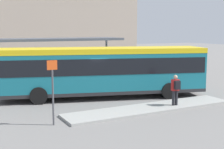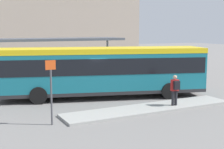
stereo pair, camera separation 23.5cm
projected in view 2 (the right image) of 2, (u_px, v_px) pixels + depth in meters
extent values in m
plane|color=slate|center=(103.00, 97.00, 19.02)|extent=(120.00, 120.00, 0.00)
cube|color=#9E9E99|center=(150.00, 108.00, 16.05)|extent=(9.37, 1.80, 0.12)
cube|color=#197284|center=(103.00, 70.00, 18.79)|extent=(12.39, 5.97, 2.65)
cube|color=yellow|center=(103.00, 50.00, 18.62)|extent=(12.41, 6.00, 0.30)
cube|color=black|center=(103.00, 65.00, 18.74)|extent=(12.16, 5.93, 0.93)
cube|color=black|center=(197.00, 63.00, 19.78)|extent=(0.75, 2.24, 1.02)
cube|color=#28282B|center=(103.00, 90.00, 18.96)|extent=(12.40, 5.98, 0.20)
cylinder|color=black|center=(156.00, 84.00, 20.78)|extent=(1.01, 0.55, 0.97)
cylinder|color=black|center=(169.00, 91.00, 18.43)|extent=(1.01, 0.55, 0.97)
cylinder|color=black|center=(41.00, 88.00, 19.48)|extent=(1.01, 0.55, 0.97)
cylinder|color=black|center=(38.00, 96.00, 17.13)|extent=(1.01, 0.55, 0.97)
cylinder|color=#232328|center=(173.00, 98.00, 16.34)|extent=(0.15, 0.15, 0.79)
cylinder|color=#232328|center=(176.00, 98.00, 16.40)|extent=(0.15, 0.15, 0.79)
cube|color=#B21E1E|center=(175.00, 85.00, 16.27)|extent=(0.42, 0.27, 0.59)
cube|color=black|center=(177.00, 85.00, 16.08)|extent=(0.32, 0.24, 0.45)
sphere|color=tan|center=(175.00, 77.00, 16.21)|extent=(0.21, 0.21, 0.21)
torus|color=black|center=(178.00, 75.00, 26.17)|extent=(0.13, 0.66, 0.66)
torus|color=black|center=(186.00, 76.00, 25.44)|extent=(0.13, 0.66, 0.66)
cylinder|color=orange|center=(182.00, 73.00, 25.78)|extent=(0.12, 0.69, 0.04)
cylinder|color=orange|center=(183.00, 74.00, 25.65)|extent=(0.04, 0.04, 0.32)
cube|color=black|center=(183.00, 72.00, 25.63)|extent=(0.09, 0.19, 0.04)
cylinder|color=orange|center=(179.00, 71.00, 26.06)|extent=(0.48, 0.09, 0.03)
torus|color=black|center=(179.00, 75.00, 26.12)|extent=(0.12, 0.66, 0.66)
torus|color=black|center=(173.00, 73.00, 26.94)|extent=(0.12, 0.66, 0.66)
cylinder|color=black|center=(176.00, 72.00, 26.50)|extent=(0.11, 0.69, 0.04)
cylinder|color=black|center=(175.00, 72.00, 26.66)|extent=(0.04, 0.04, 0.32)
cube|color=black|center=(175.00, 70.00, 26.63)|extent=(0.09, 0.19, 0.04)
cylinder|color=black|center=(178.00, 71.00, 26.16)|extent=(0.48, 0.09, 0.03)
torus|color=black|center=(168.00, 72.00, 27.76)|extent=(0.13, 0.74, 0.74)
torus|color=black|center=(174.00, 73.00, 26.82)|extent=(0.13, 0.74, 0.74)
cylinder|color=#287F3D|center=(171.00, 70.00, 27.26)|extent=(0.13, 0.78, 0.04)
cylinder|color=#287F3D|center=(172.00, 71.00, 27.10)|extent=(0.04, 0.04, 0.36)
cube|color=black|center=(172.00, 69.00, 27.07)|extent=(0.09, 0.19, 0.04)
cylinder|color=#287F3D|center=(169.00, 68.00, 27.62)|extent=(0.48, 0.09, 0.03)
cube|color=#4C515B|center=(52.00, 39.00, 22.89)|extent=(10.63, 2.95, 0.18)
cylinder|color=gray|center=(107.00, 60.00, 25.17)|extent=(0.16, 0.16, 3.27)
cylinder|color=slate|center=(87.00, 83.00, 22.30)|extent=(0.71, 0.71, 0.63)
sphere|color=#286B2D|center=(87.00, 74.00, 22.21)|extent=(0.82, 0.82, 0.82)
cylinder|color=#4C4C51|center=(51.00, 98.00, 13.29)|extent=(0.08, 0.08, 2.40)
cube|color=#D84C19|center=(50.00, 65.00, 13.09)|extent=(0.44, 0.03, 0.40)
cube|color=gray|center=(37.00, 0.00, 40.24)|extent=(23.28, 12.75, 15.64)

